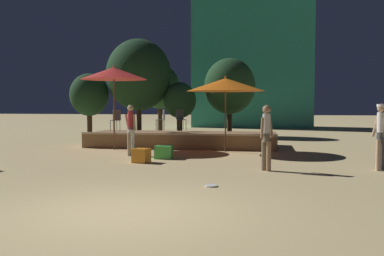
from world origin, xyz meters
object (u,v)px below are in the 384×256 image
(cube_seat_1, at_px, (164,152))
(bistro_chair_1, at_px, (181,117))
(bistro_chair_0, at_px, (162,118))
(patio_umbrella_0, at_px, (226,85))
(person_2, at_px, (266,135))
(bistro_chair_2, at_px, (116,118))
(background_tree_1, at_px, (160,87))
(background_tree_0, at_px, (180,101))
(frisbee_disc, at_px, (211,186))
(background_tree_4, at_px, (139,75))
(background_tree_3, at_px, (230,86))
(background_tree_2, at_px, (89,95))
(cube_seat_0, at_px, (141,155))
(person_1, at_px, (381,132))
(person_0, at_px, (131,128))
(patio_umbrella_1, at_px, (114,73))

(cube_seat_1, distance_m, bistro_chair_1, 4.96)
(cube_seat_1, height_order, bistro_chair_0, bistro_chair_0)
(patio_umbrella_0, height_order, person_2, patio_umbrella_0)
(bistro_chair_2, xyz_separation_m, background_tree_1, (-0.50, 9.87, 1.67))
(person_2, relative_size, background_tree_0, 0.59)
(frisbee_disc, bearing_deg, background_tree_0, 103.89)
(cube_seat_1, distance_m, bistro_chair_2, 4.69)
(background_tree_4, bearing_deg, background_tree_3, 7.43)
(bistro_chair_0, height_order, background_tree_2, background_tree_2)
(cube_seat_1, distance_m, background_tree_0, 9.60)
(patio_umbrella_0, bearing_deg, bistro_chair_2, 163.53)
(background_tree_1, distance_m, background_tree_4, 4.36)
(patio_umbrella_0, xyz_separation_m, cube_seat_0, (-2.31, -3.23, -2.30))
(bistro_chair_0, xyz_separation_m, bistro_chair_1, (0.73, 0.46, 0.00))
(background_tree_3, bearing_deg, person_1, -66.10)
(person_0, bearing_deg, cube_seat_1, -85.08)
(bistro_chair_0, xyz_separation_m, frisbee_disc, (3.24, -8.91, -1.18))
(patio_umbrella_1, height_order, person_0, patio_umbrella_1)
(frisbee_disc, xyz_separation_m, background_tree_0, (-3.43, 13.87, 1.96))
(cube_seat_1, relative_size, bistro_chair_0, 0.63)
(person_0, relative_size, bistro_chair_2, 1.97)
(person_1, distance_m, background_tree_3, 12.44)
(person_0, bearing_deg, background_tree_4, 41.21)
(person_2, distance_m, bistro_chair_1, 7.88)
(frisbee_disc, bearing_deg, bistro_chair_0, 109.98)
(cube_seat_0, xyz_separation_m, frisbee_disc, (2.58, -3.43, -0.20))
(bistro_chair_1, xyz_separation_m, frisbee_disc, (2.51, -9.37, -1.18))
(patio_umbrella_1, distance_m, cube_seat_0, 4.79)
(bistro_chair_2, relative_size, background_tree_3, 0.21)
(cube_seat_0, height_order, cube_seat_1, cube_seat_0)
(background_tree_3, bearing_deg, cube_seat_0, -99.76)
(background_tree_3, bearing_deg, patio_umbrella_1, -117.60)
(cube_seat_1, height_order, background_tree_2, background_tree_2)
(bistro_chair_2, bearing_deg, person_0, 72.65)
(background_tree_4, bearing_deg, bistro_chair_0, -62.56)
(cube_seat_0, relative_size, frisbee_disc, 1.92)
(bistro_chair_1, height_order, background_tree_1, background_tree_1)
(background_tree_1, bearing_deg, background_tree_4, -91.82)
(person_0, bearing_deg, patio_umbrella_1, 61.87)
(patio_umbrella_0, xyz_separation_m, person_1, (4.55, -3.66, -1.47))
(person_0, xyz_separation_m, background_tree_3, (2.71, 9.22, 1.78))
(person_2, distance_m, background_tree_2, 14.32)
(background_tree_4, bearing_deg, person_1, -46.85)
(bistro_chair_1, height_order, frisbee_disc, bistro_chair_1)
(bistro_chair_0, distance_m, background_tree_3, 6.11)
(person_2, xyz_separation_m, background_tree_0, (-4.64, 11.44, 1.00))
(background_tree_0, bearing_deg, background_tree_3, 8.18)
(frisbee_disc, bearing_deg, patio_umbrella_0, 92.35)
(background_tree_2, bearing_deg, bistro_chair_1, -32.05)
(patio_umbrella_1, height_order, person_2, patio_umbrella_1)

